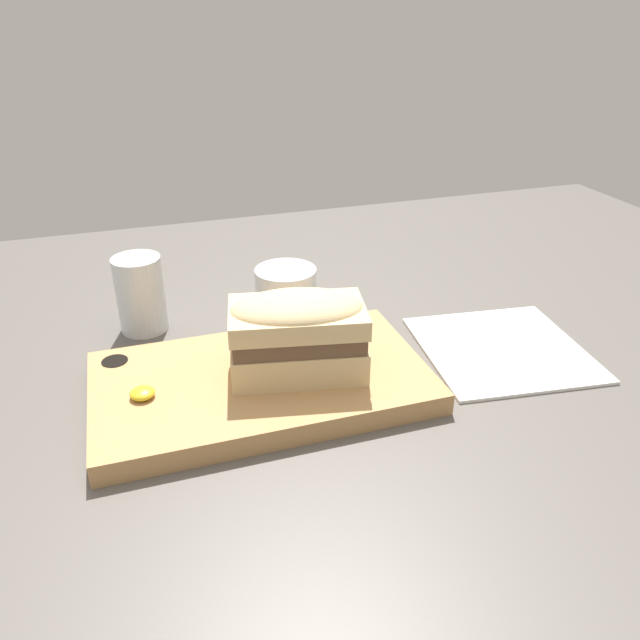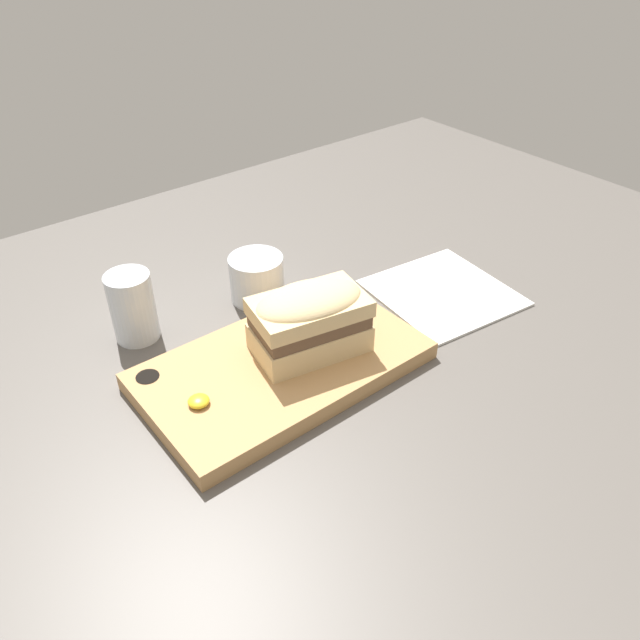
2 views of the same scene
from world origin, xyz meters
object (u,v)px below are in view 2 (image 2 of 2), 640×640
object	(u,v)px
serving_board	(282,366)
sandwich	(310,318)
wine_glass	(257,280)
water_glass	(133,311)
napkin	(443,293)

from	to	relation	value
serving_board	sandwich	world-z (taller)	sandwich
serving_board	wine_glass	size ratio (longest dim) A/B	4.40
sandwich	water_glass	size ratio (longest dim) A/B	1.57
sandwich	napkin	xyz separation A→B (cm)	(25.90, 0.25, -7.02)
water_glass	wine_glass	bearing A→B (deg)	-7.43
sandwich	napkin	distance (cm)	26.84
water_glass	sandwich	bearing A→B (deg)	-52.30
serving_board	napkin	xyz separation A→B (cm)	(29.99, -0.41, -1.01)
sandwich	water_glass	bearing A→B (deg)	127.70
sandwich	napkin	size ratio (longest dim) A/B	0.73
serving_board	water_glass	distance (cm)	21.99
sandwich	wine_glass	world-z (taller)	sandwich
water_glass	wine_glass	world-z (taller)	water_glass
water_glass	napkin	world-z (taller)	water_glass
serving_board	napkin	distance (cm)	30.01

